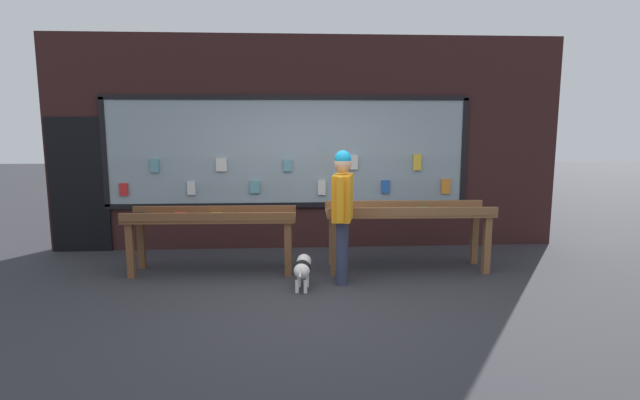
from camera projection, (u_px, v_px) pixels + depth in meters
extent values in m
plane|color=#2D2D33|center=(315.00, 295.00, 5.86)|extent=(40.00, 40.00, 0.00)
cube|color=#331919|center=(307.00, 144.00, 7.97)|extent=(8.11, 0.20, 3.36)
cube|color=#8C9EA8|center=(288.00, 152.00, 7.84)|extent=(5.64, 0.03, 1.69)
cube|color=black|center=(287.00, 97.00, 7.71)|extent=(5.72, 0.06, 0.08)
cube|color=black|center=(288.00, 205.00, 7.97)|extent=(5.72, 0.06, 0.08)
cube|color=black|center=(105.00, 153.00, 7.68)|extent=(0.08, 0.06, 1.69)
cube|color=black|center=(464.00, 151.00, 8.01)|extent=(0.08, 0.06, 1.69)
cube|color=red|center=(124.00, 189.00, 7.74)|extent=(0.13, 0.03, 0.20)
cube|color=#5999A5|center=(155.00, 166.00, 7.71)|extent=(0.12, 0.03, 0.21)
cube|color=silver|center=(191.00, 188.00, 7.80)|extent=(0.12, 0.03, 0.21)
cube|color=silver|center=(221.00, 165.00, 7.77)|extent=(0.17, 0.03, 0.21)
cube|color=#5999A5|center=(255.00, 187.00, 7.86)|extent=(0.16, 0.03, 0.20)
cube|color=#5999A5|center=(288.00, 165.00, 7.84)|extent=(0.13, 0.03, 0.19)
cube|color=silver|center=(322.00, 187.00, 7.92)|extent=(0.13, 0.03, 0.24)
cube|color=silver|center=(353.00, 162.00, 7.89)|extent=(0.16, 0.03, 0.23)
cube|color=#2659B2|center=(386.00, 187.00, 7.98)|extent=(0.13, 0.03, 0.21)
cube|color=yellow|center=(417.00, 162.00, 7.95)|extent=(0.13, 0.03, 0.26)
cube|color=orange|center=(446.00, 186.00, 8.04)|extent=(0.14, 0.03, 0.24)
cube|color=black|center=(79.00, 185.00, 7.73)|extent=(0.90, 0.04, 2.10)
cube|color=brown|center=(130.00, 251.00, 6.48)|extent=(0.09, 0.09, 0.73)
cube|color=brown|center=(288.00, 249.00, 6.54)|extent=(0.09, 0.09, 0.73)
cube|color=brown|center=(141.00, 243.00, 6.91)|extent=(0.09, 0.09, 0.73)
cube|color=brown|center=(289.00, 242.00, 6.98)|extent=(0.09, 0.09, 0.73)
cube|color=brown|center=(212.00, 218.00, 6.67)|extent=(2.26, 0.66, 0.04)
cube|color=brown|center=(208.00, 217.00, 6.39)|extent=(2.25, 0.12, 0.12)
cube|color=brown|center=(215.00, 210.00, 6.92)|extent=(2.25, 0.12, 0.12)
cube|color=black|center=(139.00, 214.00, 6.74)|extent=(0.18, 0.22, 0.03)
cube|color=red|center=(179.00, 214.00, 6.74)|extent=(0.15, 0.22, 0.03)
cube|color=yellow|center=(215.00, 214.00, 6.79)|extent=(0.16, 0.20, 0.02)
cube|color=#994CA5|center=(248.00, 217.00, 6.59)|extent=(0.17, 0.25, 0.02)
cube|color=yellow|center=(287.00, 216.00, 6.66)|extent=(0.16, 0.25, 0.02)
cube|color=brown|center=(334.00, 247.00, 6.60)|extent=(0.09, 0.09, 0.77)
cube|color=brown|center=(487.00, 245.00, 6.67)|extent=(0.09, 0.09, 0.77)
cube|color=brown|center=(332.00, 238.00, 7.08)|extent=(0.09, 0.09, 0.77)
cube|color=brown|center=(474.00, 237.00, 7.15)|extent=(0.09, 0.09, 0.77)
cube|color=brown|center=(408.00, 213.00, 6.82)|extent=(2.26, 0.70, 0.04)
cube|color=brown|center=(413.00, 212.00, 6.52)|extent=(2.25, 0.12, 0.12)
cube|color=brown|center=(404.00, 205.00, 7.10)|extent=(2.25, 0.12, 0.12)
cube|color=yellow|center=(339.00, 209.00, 6.96)|extent=(0.15, 0.20, 0.02)
cube|color=#5999A5|center=(357.00, 213.00, 6.63)|extent=(0.16, 0.23, 0.02)
cube|color=yellow|center=(374.00, 212.00, 6.68)|extent=(0.14, 0.20, 0.02)
cube|color=yellow|center=(389.00, 211.00, 6.71)|extent=(0.17, 0.23, 0.03)
cube|color=black|center=(406.00, 209.00, 6.88)|extent=(0.17, 0.20, 0.03)
cube|color=#338C4C|center=(424.00, 209.00, 6.91)|extent=(0.16, 0.23, 0.03)
cube|color=#2659B2|center=(439.00, 209.00, 6.91)|extent=(0.12, 0.21, 0.02)
cube|color=orange|center=(466.00, 212.00, 6.68)|extent=(0.13, 0.23, 0.02)
cube|color=silver|center=(480.00, 210.00, 6.85)|extent=(0.19, 0.23, 0.02)
cylinder|color=#2D334C|center=(342.00, 253.00, 6.20)|extent=(0.14, 0.14, 0.81)
cylinder|color=#2D334C|center=(343.00, 250.00, 6.36)|extent=(0.14, 0.14, 0.81)
cube|color=orange|center=(343.00, 197.00, 6.18)|extent=(0.31, 0.49, 0.57)
cylinder|color=orange|center=(340.00, 200.00, 5.89)|extent=(0.09, 0.09, 0.54)
cylinder|color=orange|center=(345.00, 193.00, 6.45)|extent=(0.09, 0.09, 0.54)
sphere|color=tan|center=(343.00, 164.00, 6.11)|extent=(0.22, 0.22, 0.22)
sphere|color=#19A5E0|center=(343.00, 159.00, 6.10)|extent=(0.21, 0.21, 0.21)
ellipsoid|color=white|center=(302.00, 269.00, 6.03)|extent=(0.25, 0.40, 0.20)
ellipsoid|color=black|center=(302.00, 269.00, 6.02)|extent=(0.24, 0.25, 0.21)
sphere|color=white|center=(304.00, 261.00, 6.24)|extent=(0.18, 0.18, 0.18)
cylinder|color=white|center=(300.00, 272.00, 5.81)|extent=(0.04, 0.10, 0.12)
cylinder|color=white|center=(307.00, 281.00, 6.16)|extent=(0.04, 0.04, 0.15)
cylinder|color=white|center=(299.00, 281.00, 6.17)|extent=(0.04, 0.04, 0.15)
cylinder|color=white|center=(305.00, 287.00, 5.94)|extent=(0.04, 0.04, 0.15)
cylinder|color=white|center=(297.00, 286.00, 5.95)|extent=(0.04, 0.04, 0.15)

